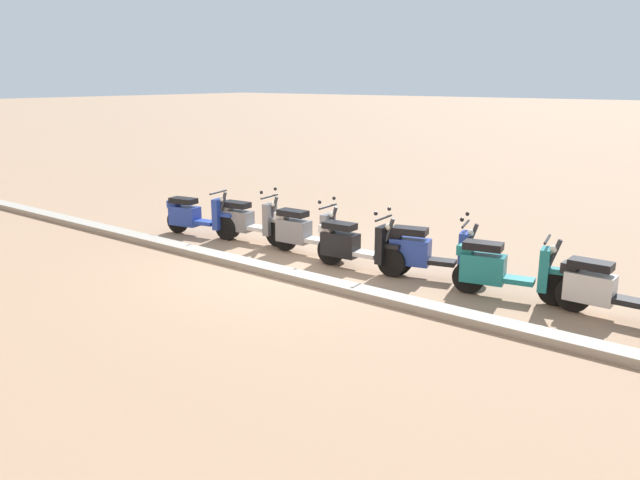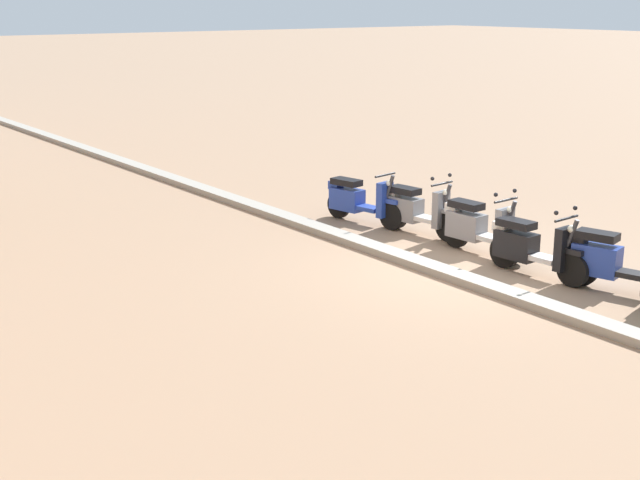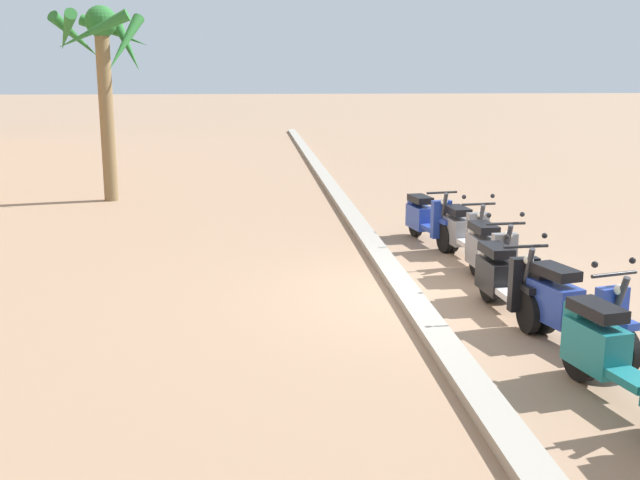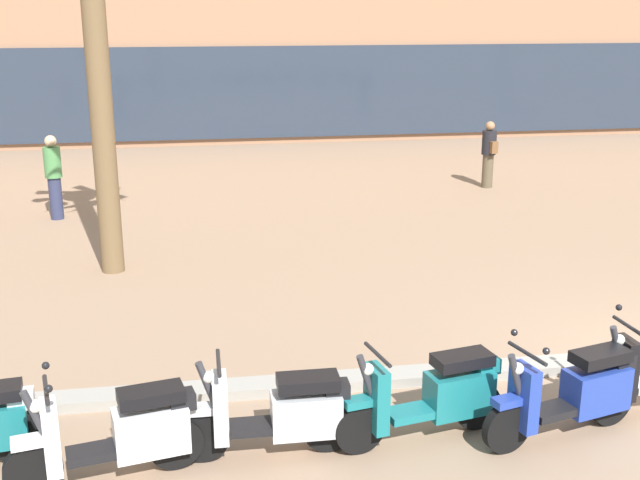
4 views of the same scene
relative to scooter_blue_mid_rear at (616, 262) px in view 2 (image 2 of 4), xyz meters
name	(u,v)px [view 2 (image 2 of 4)]	position (x,y,z in m)	size (l,w,h in m)	color
ground_plane	(463,269)	(2.12, 0.96, -0.46)	(200.00, 200.00, 0.00)	#93755B
curb_strip	(442,271)	(2.12, 1.43, -0.40)	(60.00, 0.36, 0.12)	gray
scooter_blue_mid_rear	(616,262)	(0.00, 0.00, 0.00)	(1.81, 0.75, 1.17)	black
scooter_black_last_in_row	(531,247)	(1.30, 0.33, -0.01)	(1.80, 0.56, 1.17)	black
scooter_grey_tail_end	(478,227)	(2.63, 0.10, -0.01)	(1.73, 0.56, 1.17)	black
scooter_grey_gap_after_mid	(416,209)	(4.22, 0.05, -0.02)	(1.77, 0.57, 1.17)	black
scooter_blue_mid_centre	(359,200)	(5.48, 0.38, -0.02)	(1.85, 0.65, 1.04)	black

